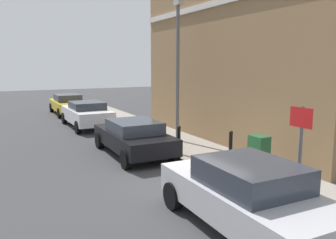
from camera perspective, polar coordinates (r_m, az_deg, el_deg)
ground at (r=9.75m, az=3.93°, el=-10.81°), size 80.00×80.00×0.00m
sidewalk at (r=15.72m, az=-1.29°, el=-2.77°), size 2.41×30.00×0.15m
corner_building at (r=16.41m, az=17.75°, el=12.55°), size 7.20×11.59×8.83m
car_silver at (r=7.15m, az=13.06°, el=-12.17°), size 1.99×4.23×1.45m
car_black at (r=12.69m, az=-5.77°, el=-2.84°), size 1.99×4.27×1.30m
car_white at (r=18.74m, az=-13.46°, el=0.97°), size 1.96×4.39×1.39m
car_yellow at (r=24.00m, az=-16.44°, el=2.54°), size 1.89×4.32×1.36m
utility_cabinet at (r=10.31m, az=14.92°, el=-6.01°), size 0.46×0.61×1.15m
bollard_near_cabinet at (r=11.43m, az=10.43°, el=-4.25°), size 0.14×0.14×1.04m
bollard_far_kerb at (r=12.18m, az=1.84°, el=-3.27°), size 0.14×0.14×1.04m
street_sign at (r=7.98m, az=21.27°, el=-3.49°), size 0.08×0.60×2.30m
lamppost at (r=14.13m, az=1.63°, el=9.07°), size 0.20×0.44×5.72m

